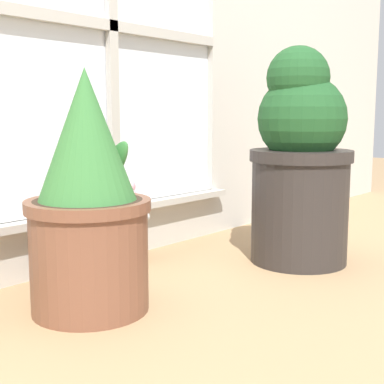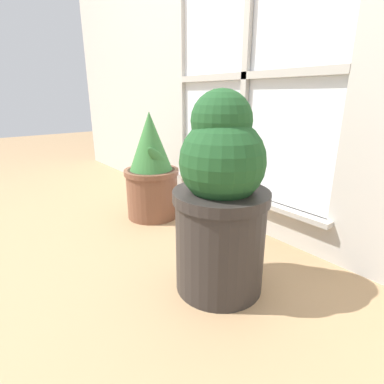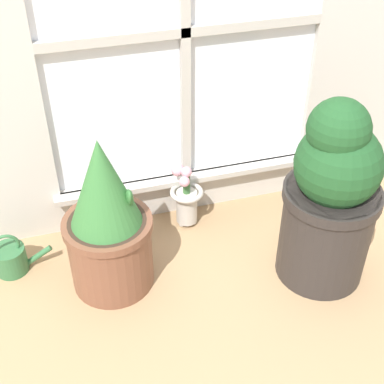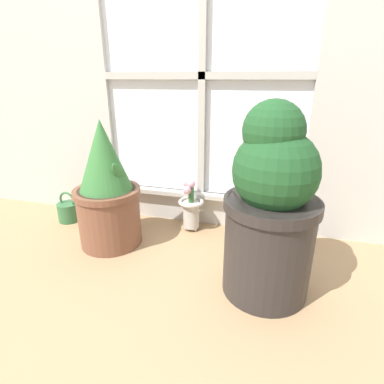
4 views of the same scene
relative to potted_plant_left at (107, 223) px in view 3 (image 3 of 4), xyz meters
name	(u,v)px [view 3 (image 3 of 4)]	position (x,y,z in m)	size (l,w,h in m)	color
ground_plane	(240,324)	(0.38, -0.34, -0.28)	(10.00, 10.00, 0.00)	tan
potted_plant_left	(107,223)	(0.00, 0.00, 0.00)	(0.32, 0.32, 0.62)	brown
potted_plant_right	(331,198)	(0.77, -0.17, 0.07)	(0.35, 0.35, 0.73)	#2D2826
flower_vase	(186,197)	(0.35, 0.24, -0.14)	(0.14, 0.14, 0.29)	#BCB7AD
watering_can	(11,258)	(-0.37, 0.16, -0.22)	(0.22, 0.12, 0.18)	#336B3D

